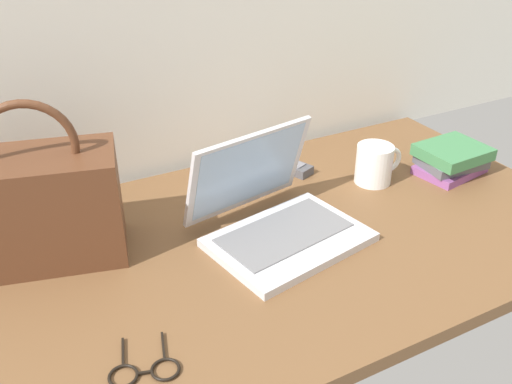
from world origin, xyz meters
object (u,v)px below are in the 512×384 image
(coffee_mug, at_px, (375,163))
(laptop, at_px, (274,215))
(eyeglasses, at_px, (144,371))
(handbag, at_px, (41,206))
(remote_control_near, at_px, (284,163))
(book_stack, at_px, (452,159))

(coffee_mug, bearing_deg, laptop, -165.45)
(eyeglasses, relative_size, handbag, 0.38)
(laptop, distance_m, remote_control_near, 0.31)
(eyeglasses, height_order, handbag, handbag)
(eyeglasses, bearing_deg, remote_control_near, 42.56)
(book_stack, bearing_deg, remote_control_near, 148.18)
(laptop, relative_size, book_stack, 1.93)
(remote_control_near, xyz_separation_m, eyeglasses, (-0.54, -0.50, -0.01))
(coffee_mug, relative_size, eyeglasses, 1.03)
(remote_control_near, bearing_deg, handbag, -169.54)
(coffee_mug, xyz_separation_m, eyeglasses, (-0.70, -0.33, -0.05))
(laptop, relative_size, eyeglasses, 2.81)
(eyeglasses, bearing_deg, coffee_mug, 25.05)
(remote_control_near, distance_m, book_stack, 0.43)
(laptop, distance_m, coffee_mug, 0.34)
(laptop, bearing_deg, remote_control_near, 55.83)
(book_stack, bearing_deg, handbag, 173.44)
(laptop, height_order, handbag, handbag)
(handbag, bearing_deg, coffee_mug, -4.22)
(laptop, height_order, book_stack, laptop)
(eyeglasses, bearing_deg, laptop, 33.26)
(eyeglasses, bearing_deg, handbag, 100.14)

